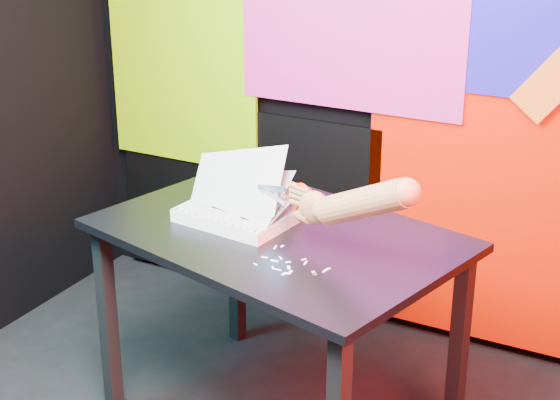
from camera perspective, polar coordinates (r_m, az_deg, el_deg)
The scene contains 7 objects.
room at distance 2.03m, azimuth -5.23°, elevation 6.37°, with size 3.01×3.01×2.71m.
backdrop at distance 3.39m, azimuth 9.45°, elevation 5.51°, with size 2.88×0.05×2.08m.
work_table at distance 2.85m, azimuth -0.17°, elevation -3.80°, with size 1.31×1.03×0.75m.
printout_stack at distance 2.89m, azimuth -2.85°, elevation -0.86°, with size 0.41×0.31×0.28m.
scissors at distance 2.69m, azimuth 1.22°, elevation -0.11°, with size 0.23×0.08×0.13m.
hand_forearm at distance 2.52m, azimuth 5.07°, elevation -0.18°, with size 0.47×0.19×0.24m.
paper_clippings at distance 2.58m, azimuth 0.69°, elevation -4.33°, with size 0.22×0.19×0.00m.
Camera 1 is at (1.07, -1.64, 1.88)m, focal length 55.00 mm.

